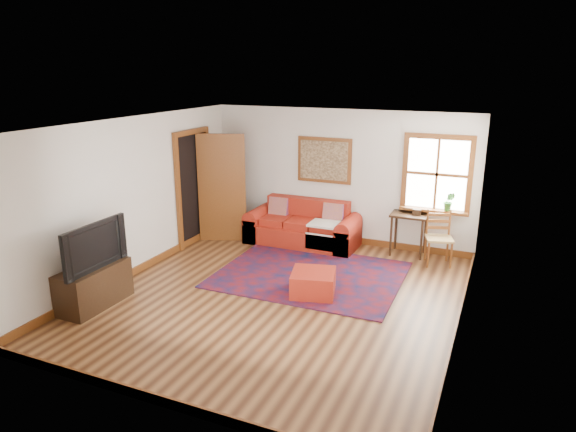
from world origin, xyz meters
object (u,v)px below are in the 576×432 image
at_px(side_table, 409,221).
at_px(red_ottoman, 313,283).
at_px(red_leather_sofa, 303,229).
at_px(ladder_back_chair, 439,235).
at_px(media_cabinet, 94,286).

bearing_deg(side_table, red_ottoman, -112.63).
distance_m(red_leather_sofa, ladder_back_chair, 2.49).
distance_m(side_table, ladder_back_chair, 0.61).
bearing_deg(red_ottoman, ladder_back_chair, 38.96).
relative_size(side_table, media_cabinet, 0.71).
bearing_deg(side_table, media_cabinet, -133.58).
relative_size(ladder_back_chair, media_cabinet, 0.87).
height_order(side_table, ladder_back_chair, ladder_back_chair).
bearing_deg(ladder_back_chair, side_table, 157.45).
xyz_separation_m(side_table, ladder_back_chair, (0.55, -0.23, -0.13)).
bearing_deg(side_table, ladder_back_chair, -22.55).
height_order(red_ottoman, media_cabinet, media_cabinet).
xyz_separation_m(red_leather_sofa, red_ottoman, (0.99, -2.06, -0.09)).
height_order(side_table, media_cabinet, side_table).
relative_size(side_table, ladder_back_chair, 0.82).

